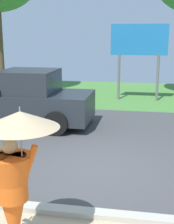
{
  "coord_description": "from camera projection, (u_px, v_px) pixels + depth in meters",
  "views": [
    {
      "loc": [
        1.15,
        -6.9,
        3.04
      ],
      "look_at": [
        -0.3,
        1.0,
        1.1
      ],
      "focal_mm": 51.79,
      "sensor_mm": 36.0,
      "label": 1
    }
  ],
  "objects": [
    {
      "name": "pickup_truck",
      "position": [
        17.0,
        99.0,
        11.05
      ],
      "size": [
        5.2,
        2.28,
        1.88
      ],
      "rotation": [
        0.0,
        0.0,
        -0.11
      ],
      "color": "#23282D",
      "rests_on": "ground_plane"
    },
    {
      "name": "roadside_billboard",
      "position": [
        139.0,
        45.0,
        14.76
      ],
      "size": [
        2.6,
        0.12,
        3.5
      ],
      "color": "slate",
      "rests_on": "ground_plane"
    },
    {
      "name": "monk_pedestrian",
      "position": [
        14.0,
        179.0,
        4.41
      ],
      "size": [
        1.09,
        1.04,
        2.13
      ],
      "rotation": [
        0.0,
        0.0,
        -0.06
      ],
      "color": "#E55B19",
      "rests_on": "ground_plane"
    },
    {
      "name": "ground_plane",
      "position": [
        107.0,
        133.0,
        10.34
      ],
      "size": [
        40.0,
        22.0,
        0.2
      ],
      "color": "#424244"
    }
  ]
}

